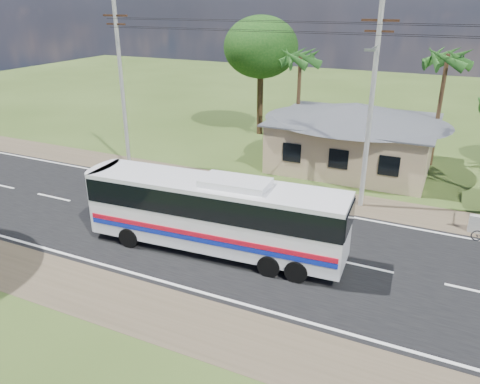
# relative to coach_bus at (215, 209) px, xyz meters

# --- Properties ---
(ground) EXTENTS (120.00, 120.00, 0.00)m
(ground) POSITION_rel_coach_bus_xyz_m (1.98, 1.48, -2.10)
(ground) COLOR #2F4117
(ground) RESTS_ON ground
(road) EXTENTS (120.00, 16.00, 0.03)m
(road) POSITION_rel_coach_bus_xyz_m (1.98, 1.48, -2.09)
(road) COLOR black
(road) RESTS_ON ground
(house) EXTENTS (12.40, 10.00, 5.00)m
(house) POSITION_rel_coach_bus_xyz_m (2.98, 14.48, 0.55)
(house) COLOR tan
(house) RESTS_ON ground
(utility_poles) EXTENTS (32.80, 2.22, 11.00)m
(utility_poles) POSITION_rel_coach_bus_xyz_m (4.65, 7.97, 3.67)
(utility_poles) COLOR #9E9E99
(utility_poles) RESTS_ON ground
(palm_mid) EXTENTS (2.80, 2.80, 8.20)m
(palm_mid) POSITION_rel_coach_bus_xyz_m (7.98, 16.98, 5.06)
(palm_mid) COLOR #47301E
(palm_mid) RESTS_ON ground
(palm_far) EXTENTS (2.80, 2.80, 7.70)m
(palm_far) POSITION_rel_coach_bus_xyz_m (-2.02, 17.48, 4.58)
(palm_far) COLOR #47301E
(palm_far) RESTS_ON ground
(tree_behind_house) EXTENTS (6.00, 6.00, 9.61)m
(tree_behind_house) POSITION_rel_coach_bus_xyz_m (-6.02, 19.48, 5.02)
(tree_behind_house) COLOR #47301E
(tree_behind_house) RESTS_ON ground
(coach_bus) EXTENTS (11.94, 3.25, 3.67)m
(coach_bus) POSITION_rel_coach_bus_xyz_m (0.00, 0.00, 0.00)
(coach_bus) COLOR silver
(coach_bus) RESTS_ON ground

